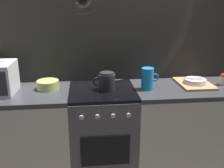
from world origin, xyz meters
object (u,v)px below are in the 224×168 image
kettle (107,81)px  dish_pile (194,82)px  stove_unit (103,134)px  spice_jar (224,80)px  pitcher (148,79)px  mixing_bowl (48,85)px

kettle → dish_pile: 0.85m
stove_unit → spice_jar: bearing=0.9°
spice_jar → pitcher: bearing=-176.0°
mixing_bowl → pitcher: 0.91m
kettle → spice_jar: size_ratio=2.71×
mixing_bowl → dish_pile: size_ratio=0.50×
spice_jar → mixing_bowl: bearing=178.2°
dish_pile → spice_jar: spice_jar is taller
stove_unit → pitcher: (0.41, -0.03, 0.55)m
kettle → mixing_bowl: (-0.54, 0.09, -0.04)m
stove_unit → dish_pile: size_ratio=2.25×
spice_jar → stove_unit: bearing=-179.1°
kettle → pitcher: (0.37, -0.02, 0.02)m
mixing_bowl → dish_pile: bearing=-1.0°
mixing_bowl → pitcher: size_ratio=1.00×
kettle → mixing_bowl: 0.54m
stove_unit → dish_pile: dish_pile is taller
mixing_bowl → pitcher: pitcher is taller
stove_unit → dish_pile: 1.01m
mixing_bowl → dish_pile: mixing_bowl is taller
kettle → spice_jar: (1.13, 0.03, -0.03)m
stove_unit → spice_jar: (1.17, 0.02, 0.50)m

